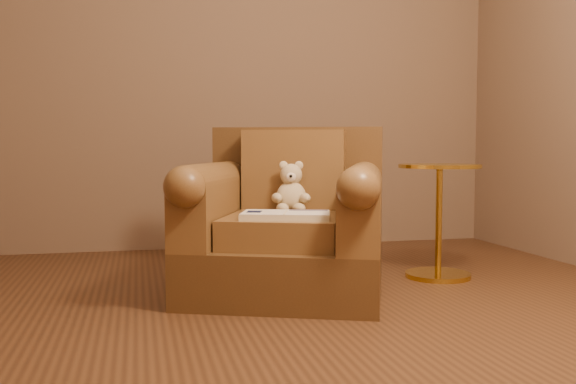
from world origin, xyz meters
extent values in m
plane|color=#50301B|center=(0.00, 0.00, 0.00)|extent=(4.00, 4.00, 0.00)
cube|color=brown|center=(0.00, 2.00, 1.35)|extent=(4.00, 0.02, 2.70)
cube|color=#55381C|center=(0.13, 0.47, 0.13)|extent=(1.17, 1.14, 0.25)
cube|color=#55381C|center=(0.28, 0.83, 0.54)|extent=(0.88, 0.42, 0.56)
cube|color=brown|center=(0.12, 0.43, 0.32)|extent=(0.73, 0.79, 0.14)
cube|color=brown|center=(0.23, 0.72, 0.60)|extent=(0.54, 0.33, 0.41)
cube|color=brown|center=(-0.22, 0.57, 0.40)|extent=(0.46, 0.78, 0.29)
cube|color=brown|center=(0.45, 0.30, 0.40)|extent=(0.46, 0.78, 0.29)
cylinder|color=brown|center=(-0.22, 0.57, 0.55)|extent=(0.46, 0.78, 0.18)
cylinder|color=brown|center=(0.45, 0.30, 0.55)|extent=(0.46, 0.78, 0.18)
ellipsoid|color=beige|center=(0.19, 0.59, 0.46)|extent=(0.15, 0.13, 0.16)
sphere|color=beige|center=(0.19, 0.60, 0.57)|extent=(0.11, 0.11, 0.11)
ellipsoid|color=beige|center=(0.15, 0.61, 0.62)|extent=(0.04, 0.03, 0.04)
ellipsoid|color=beige|center=(0.23, 0.59, 0.62)|extent=(0.04, 0.03, 0.04)
ellipsoid|color=beige|center=(0.18, 0.55, 0.56)|extent=(0.05, 0.03, 0.04)
sphere|color=black|center=(0.17, 0.53, 0.57)|extent=(0.02, 0.02, 0.02)
ellipsoid|color=beige|center=(0.10, 0.55, 0.46)|extent=(0.05, 0.10, 0.05)
ellipsoid|color=beige|center=(0.24, 0.51, 0.46)|extent=(0.05, 0.10, 0.05)
ellipsoid|color=beige|center=(0.12, 0.51, 0.42)|extent=(0.06, 0.10, 0.05)
ellipsoid|color=beige|center=(0.20, 0.49, 0.42)|extent=(0.06, 0.10, 0.05)
cube|color=beige|center=(0.09, 0.27, 0.40)|extent=(0.45, 0.34, 0.03)
cube|color=white|center=(-0.01, 0.30, 0.42)|extent=(0.25, 0.28, 0.00)
cube|color=white|center=(0.18, 0.24, 0.42)|extent=(0.25, 0.28, 0.00)
cube|color=beige|center=(0.09, 0.27, 0.42)|extent=(0.08, 0.23, 0.00)
cube|color=#0F1638|center=(-0.05, 0.32, 0.42)|extent=(0.09, 0.10, 0.00)
cube|color=slate|center=(0.20, 0.32, 0.42)|extent=(0.18, 0.10, 0.00)
cylinder|color=gold|center=(1.03, 0.67, 0.01)|extent=(0.35, 0.35, 0.03)
cylinder|color=gold|center=(1.03, 0.67, 0.31)|extent=(0.04, 0.04, 0.57)
cylinder|color=gold|center=(1.03, 0.67, 0.61)|extent=(0.44, 0.44, 0.02)
cylinder|color=gold|center=(1.03, 0.67, 0.59)|extent=(0.04, 0.04, 0.02)
camera|label=1|loc=(-0.56, -2.51, 0.71)|focal=40.00mm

